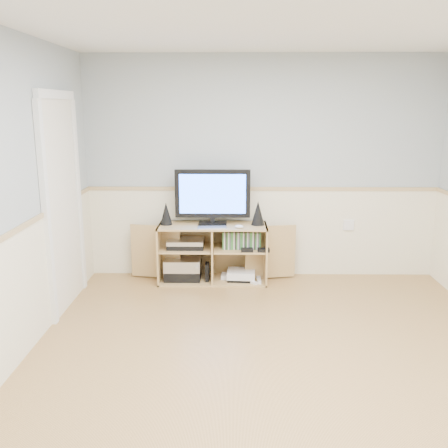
{
  "coord_description": "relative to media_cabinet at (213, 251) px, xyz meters",
  "views": [
    {
      "loc": [
        -0.36,
        -3.38,
        1.94
      ],
      "look_at": [
        -0.42,
        1.2,
        0.85
      ],
      "focal_mm": 40.0,
      "sensor_mm": 36.0,
      "label": 1
    }
  ],
  "objects": [
    {
      "name": "av_components",
      "position": [
        -0.32,
        -0.06,
        -0.11
      ],
      "size": [
        0.5,
        0.3,
        0.47
      ],
      "color": "black",
      "rests_on": "media_cabinet"
    },
    {
      "name": "media_cabinet",
      "position": [
        0.0,
        0.0,
        0.0
      ],
      "size": [
        1.88,
        0.45,
        0.65
      ],
      "color": "tan",
      "rests_on": "floor"
    },
    {
      "name": "mouse",
      "position": [
        0.29,
        -0.19,
        0.34
      ],
      "size": [
        0.11,
        0.09,
        0.04
      ],
      "primitive_type": "ellipsoid",
      "rotation": [
        0.0,
        0.0,
        -0.28
      ],
      "color": "white",
      "rests_on": "media_cabinet"
    },
    {
      "name": "speaker_left",
      "position": [
        -0.52,
        -0.03,
        0.44
      ],
      "size": [
        0.13,
        0.13,
        0.25
      ],
      "primitive_type": "cone",
      "color": "black",
      "rests_on": "media_cabinet"
    },
    {
      "name": "room",
      "position": [
        0.5,
        -1.93,
        0.88
      ],
      "size": [
        4.04,
        4.54,
        2.54
      ],
      "color": "tan",
      "rests_on": "ground"
    },
    {
      "name": "speaker_right",
      "position": [
        0.5,
        -0.03,
        0.45
      ],
      "size": [
        0.15,
        0.15,
        0.27
      ],
      "primitive_type": "cone",
      "color": "black",
      "rests_on": "media_cabinet"
    },
    {
      "name": "game_cases",
      "position": [
        0.32,
        -0.07,
        0.15
      ],
      "size": [
        0.42,
        0.14,
        0.19
      ],
      "primitive_type": "cube",
      "color": "#3F8C3F",
      "rests_on": "media_cabinet"
    },
    {
      "name": "game_consoles",
      "position": [
        0.31,
        -0.07,
        -0.26
      ],
      "size": [
        0.45,
        0.3,
        0.11
      ],
      "color": "white",
      "rests_on": "media_cabinet"
    },
    {
      "name": "wall_outlet",
      "position": [
        1.56,
        0.18,
        0.27
      ],
      "size": [
        0.12,
        0.03,
        0.12
      ],
      "primitive_type": "cube",
      "color": "white",
      "rests_on": "wall_back"
    },
    {
      "name": "keyboard",
      "position": [
        0.0,
        -0.19,
        0.32
      ],
      "size": [
        0.32,
        0.15,
        0.01
      ],
      "primitive_type": "cube",
      "rotation": [
        0.0,
        0.0,
        0.09
      ],
      "color": "silver",
      "rests_on": "media_cabinet"
    },
    {
      "name": "monitor",
      "position": [
        -0.0,
        -0.01,
        0.65
      ],
      "size": [
        0.83,
        0.18,
        0.61
      ],
      "color": "black",
      "rests_on": "media_cabinet"
    }
  ]
}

